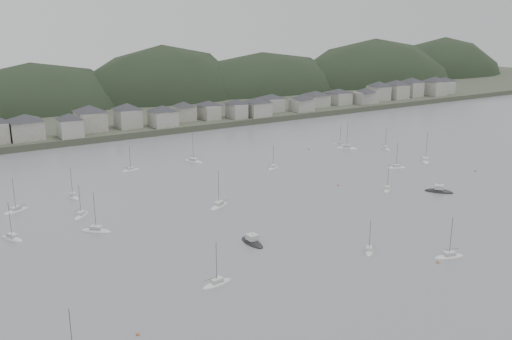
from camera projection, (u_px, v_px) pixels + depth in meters
ground at (430, 270)px, 126.81m from camera, size 900.00×900.00×0.00m
far_shore_land at (79, 101)px, 367.41m from camera, size 900.00×250.00×3.00m
forested_ridge at (100, 126)px, 352.39m from camera, size 851.55×103.94×102.57m
waterfront_town at (229, 106)px, 300.13m from camera, size 451.48×28.46×12.92m
sailboat_lead at (387, 190)px, 184.62m from camera, size 6.89×5.69×9.40m
moored_fleet at (257, 203)px, 171.83m from camera, size 265.28×133.91×12.72m
motor_launch_near at (439, 191)px, 182.78m from camera, size 8.21×9.24×4.16m
motor_launch_far at (252, 242)px, 141.69m from camera, size 3.30×8.93×4.11m
mooring_buoys at (378, 205)px, 169.54m from camera, size 146.65×108.72×0.70m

